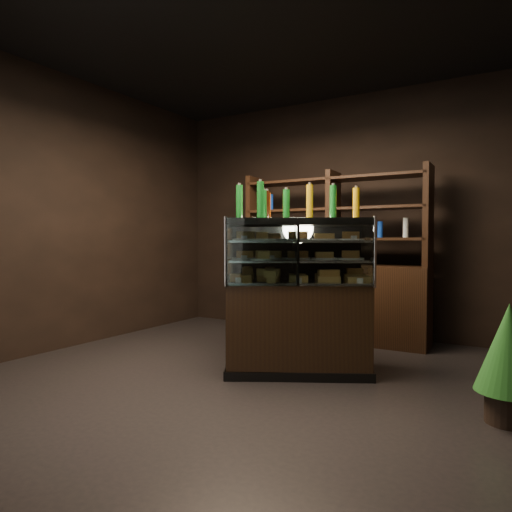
{
  "coord_description": "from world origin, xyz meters",
  "views": [
    {
      "loc": [
        1.85,
        -3.07,
        1.19
      ],
      "look_at": [
        -0.3,
        0.56,
        1.04
      ],
      "focal_mm": 32.0,
      "sensor_mm": 36.0,
      "label": 1
    }
  ],
  "objects": [
    {
      "name": "ground",
      "position": [
        0.0,
        0.0,
        0.0
      ],
      "size": [
        5.0,
        5.0,
        0.0
      ],
      "primitive_type": "plane",
      "color": "black",
      "rests_on": "ground"
    },
    {
      "name": "room_shell",
      "position": [
        0.0,
        0.0,
        1.94
      ],
      "size": [
        5.02,
        5.02,
        3.01
      ],
      "color": "black",
      "rests_on": "ground"
    },
    {
      "name": "display_case",
      "position": [
        -0.13,
        0.68,
        0.47
      ],
      "size": [
        1.74,
        1.42,
        1.38
      ],
      "rotation": [
        0.0,
        0.0,
        -0.28
      ],
      "color": "black",
      "rests_on": "ground"
    },
    {
      "name": "food_display",
      "position": [
        -0.13,
        0.68,
        1.07
      ],
      "size": [
        1.38,
        1.1,
        0.43
      ],
      "color": "#C48D46",
      "rests_on": "display_case"
    },
    {
      "name": "bottles_top",
      "position": [
        -0.13,
        0.68,
        1.52
      ],
      "size": [
        1.21,
        0.96,
        0.3
      ],
      "color": "#D8590A",
      "rests_on": "display_case"
    },
    {
      "name": "potted_conifer",
      "position": [
        1.77,
        0.26,
        0.51
      ],
      "size": [
        0.41,
        0.41,
        0.89
      ],
      "rotation": [
        0.0,
        0.0,
        -0.04
      ],
      "color": "black",
      "rests_on": "ground"
    },
    {
      "name": "back_shelving",
      "position": [
        -0.13,
        2.05,
        0.61
      ],
      "size": [
        2.21,
        0.45,
        2.0
      ],
      "rotation": [
        0.0,
        0.0,
        0.01
      ],
      "color": "black",
      "rests_on": "ground"
    }
  ]
}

